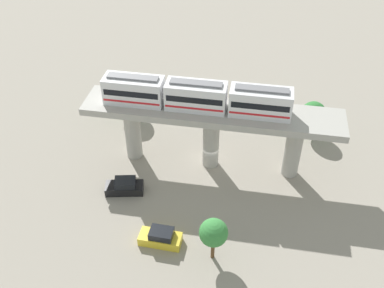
{
  "coord_description": "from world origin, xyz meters",
  "views": [
    {
      "loc": [
        40.2,
        4.88,
        35.58
      ],
      "look_at": [
        2.5,
        -1.79,
        4.77
      ],
      "focal_mm": 41.68,
      "sensor_mm": 36.0,
      "label": 1
    }
  ],
  "objects_px": {
    "train": "(196,96)",
    "parked_car_yellow": "(161,237)",
    "tree_far_corner": "(213,233)",
    "tree_mid_lot": "(313,114)",
    "tree_near_viaduct": "(126,90)",
    "parked_car_black": "(125,187)"
  },
  "relations": [
    {
      "from": "train",
      "to": "tree_mid_lot",
      "type": "relative_size",
      "value": 4.28
    },
    {
      "from": "parked_car_yellow",
      "to": "tree_far_corner",
      "type": "relative_size",
      "value": 0.86
    },
    {
      "from": "parked_car_yellow",
      "to": "tree_near_viaduct",
      "type": "distance_m",
      "value": 23.57
    },
    {
      "from": "parked_car_yellow",
      "to": "train",
      "type": "bearing_deg",
      "value": 175.65
    },
    {
      "from": "tree_mid_lot",
      "to": "tree_far_corner",
      "type": "bearing_deg",
      "value": -24.37
    },
    {
      "from": "tree_mid_lot",
      "to": "tree_far_corner",
      "type": "relative_size",
      "value": 0.97
    },
    {
      "from": "tree_near_viaduct",
      "to": "tree_mid_lot",
      "type": "bearing_deg",
      "value": 88.83
    },
    {
      "from": "tree_near_viaduct",
      "to": "tree_mid_lot",
      "type": "distance_m",
      "value": 24.75
    },
    {
      "from": "parked_car_yellow",
      "to": "tree_mid_lot",
      "type": "height_order",
      "value": "tree_mid_lot"
    },
    {
      "from": "parked_car_black",
      "to": "tree_mid_lot",
      "type": "xyz_separation_m",
      "value": [
        -14.51,
        20.72,
        2.41
      ]
    },
    {
      "from": "tree_far_corner",
      "to": "parked_car_yellow",
      "type": "bearing_deg",
      "value": -98.98
    },
    {
      "from": "train",
      "to": "tree_near_viaduct",
      "type": "bearing_deg",
      "value": -128.25
    },
    {
      "from": "train",
      "to": "parked_car_yellow",
      "type": "height_order",
      "value": "train"
    },
    {
      "from": "train",
      "to": "parked_car_yellow",
      "type": "xyz_separation_m",
      "value": [
        12.66,
        -1.36,
        -8.74
      ]
    },
    {
      "from": "parked_car_black",
      "to": "parked_car_yellow",
      "type": "height_order",
      "value": "same"
    },
    {
      "from": "tree_near_viaduct",
      "to": "tree_far_corner",
      "type": "xyz_separation_m",
      "value": [
        22.15,
        14.93,
        -0.24
      ]
    },
    {
      "from": "parked_car_yellow",
      "to": "tree_mid_lot",
      "type": "distance_m",
      "value": 25.83
    },
    {
      "from": "tree_near_viaduct",
      "to": "tree_far_corner",
      "type": "bearing_deg",
      "value": 33.97
    },
    {
      "from": "tree_far_corner",
      "to": "tree_near_viaduct",
      "type": "bearing_deg",
      "value": -146.03
    },
    {
      "from": "tree_near_viaduct",
      "to": "parked_car_yellow",
      "type": "bearing_deg",
      "value": 24.27
    },
    {
      "from": "train",
      "to": "parked_car_yellow",
      "type": "bearing_deg",
      "value": -6.14
    },
    {
      "from": "parked_car_yellow",
      "to": "tree_near_viaduct",
      "type": "height_order",
      "value": "tree_near_viaduct"
    }
  ]
}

